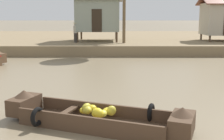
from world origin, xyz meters
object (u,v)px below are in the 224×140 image
Objects in this scene: stilt_house_mid_left at (222,18)px; vendor_person at (75,31)px; banana_boat at (95,117)px; stilt_house_left at (98,14)px.

vendor_person is (-12.33, -1.71, -0.99)m from stilt_house_mid_left.
stilt_house_mid_left is 2.32× the size of vendor_person.
banana_boat is 3.11× the size of vendor_person.
stilt_house_left is 2.72m from vendor_person.
stilt_house_mid_left is (9.86, 18.07, 2.42)m from banana_boat.
vendor_person is (-2.47, 16.36, 1.43)m from banana_boat.
stilt_house_left reaches higher than banana_boat.
stilt_house_left is 2.73× the size of vendor_person.
stilt_house_left is 1.18× the size of stilt_house_mid_left.
stilt_house_left is 10.62m from stilt_house_mid_left.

